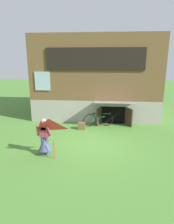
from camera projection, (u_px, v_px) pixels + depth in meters
The scene contains 6 objects.
ground_plane at pixel (91, 143), 9.05m from camera, with size 60.00×60.00×0.00m, color #4C7F33.
log_house at pixel (97, 77), 13.70m from camera, with size 7.90×6.19×5.21m.
person at pixel (45, 140), 7.80m from camera, with size 0.60×0.52×1.52m.
kite at pixel (49, 130), 7.11m from camera, with size 0.94×0.88×1.61m.
bicycle_green at pixel (98, 120), 11.30m from camera, with size 1.72×0.38×0.79m.
wooden_crate at pixel (82, 126), 10.85m from camera, with size 0.37×0.32×0.37m, color brown.
Camera 1 is at (0.52, -8.36, 3.74)m, focal length 31.30 mm.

